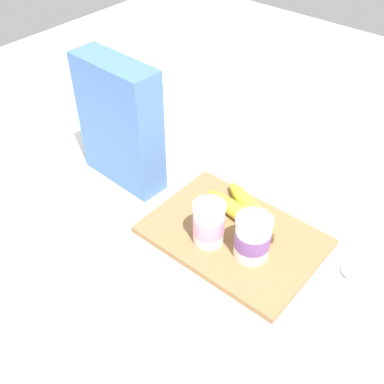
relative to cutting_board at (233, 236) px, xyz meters
name	(u,v)px	position (x,y,z in m)	size (l,w,h in m)	color
ground_plane	(233,238)	(0.00, 0.00, -0.01)	(2.40, 2.40, 0.00)	silver
cutting_board	(233,236)	(0.00, 0.00, 0.00)	(0.35, 0.25, 0.01)	olive
cereal_box	(120,124)	(0.32, 0.00, 0.14)	(0.21, 0.07, 0.30)	#4770B7
yogurt_cup_front	(253,237)	(-0.06, 0.02, 0.05)	(0.07, 0.07, 0.09)	white
yogurt_cup_back	(209,223)	(0.03, 0.05, 0.05)	(0.07, 0.07, 0.09)	white
banana_bunch	(245,210)	(0.01, -0.06, 0.02)	(0.19, 0.11, 0.04)	yellow
spoon	(351,283)	(-0.24, -0.05, 0.00)	(0.10, 0.11, 0.01)	silver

